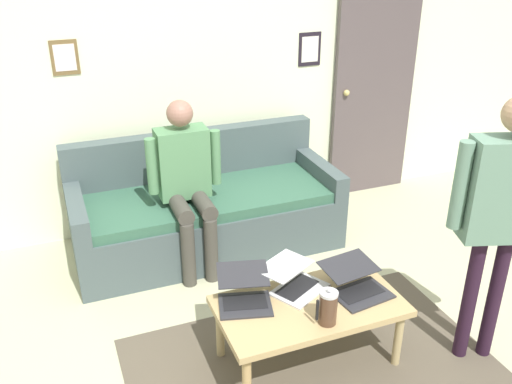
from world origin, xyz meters
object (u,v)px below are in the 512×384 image
interior_door (374,88)px  laptop_left (294,281)px  coffee_table (309,310)px  laptop_center (244,294)px  french_press (328,307)px  couch (205,211)px  person_standing (502,202)px  laptop_right (357,284)px  person_seated (186,177)px

interior_door → laptop_left: 2.52m
coffee_table → laptop_center: bearing=-25.1°
french_press → couch: bearing=-83.9°
french_press → person_standing: (-0.95, 0.13, 0.52)m
laptop_right → person_seated: 1.49m
french_press → person_seated: (0.38, -1.49, 0.21)m
couch → coffee_table: size_ratio=1.94×
coffee_table → laptop_center: 0.39m
french_press → person_standing: 1.09m
laptop_left → french_press: bearing=94.8°
laptop_center → person_seated: bearing=-88.8°
interior_door → laptop_right: (1.31, 1.99, -0.56)m
laptop_left → person_seated: person_seated is taller
laptop_right → person_standing: bearing=153.2°
person_seated → coffee_table: bearing=105.6°
interior_door → coffee_table: (1.62, 1.99, -0.66)m
person_standing → person_seated: 2.12m
interior_door → laptop_right: bearing=56.6°
interior_door → laptop_left: size_ratio=4.52×
interior_door → person_standing: bearing=74.0°
laptop_center → laptop_right: laptop_center is taller
laptop_right → laptop_center: bearing=-13.2°
laptop_left → person_standing: bearing=153.2°
laptop_center → laptop_right: size_ratio=1.07×
interior_door → laptop_center: (1.96, 1.83, -0.56)m
laptop_center → french_press: (-0.35, 0.35, 0.05)m
laptop_center → person_seated: 1.18m
laptop_left → person_standing: 1.24m
couch → laptop_right: couch is taller
laptop_left → laptop_center: size_ratio=1.04×
coffee_table → person_seated: 1.40m
couch → person_standing: 2.29m
interior_door → person_seated: interior_door is taller
laptop_right → interior_door: bearing=-123.4°
couch → laptop_left: (-0.15, 1.36, 0.15)m
laptop_center → interior_door: bearing=-137.0°
couch → laptop_center: 1.39m
couch → person_standing: size_ratio=1.28×
interior_door → couch: bearing=14.5°
couch → laptop_left: size_ratio=4.57×
coffee_table → laptop_left: size_ratio=2.36×
laptop_left → french_press: size_ratio=1.99×
interior_door → coffee_table: size_ratio=1.92×
laptop_center → person_seated: person_seated is taller
interior_door → laptop_right: 2.45m
laptop_left → laptop_right: bearing=153.3°
laptop_right → person_standing: 0.93m
couch → person_seated: person_seated is taller
couch → person_seated: size_ratio=1.62×
french_press → person_seated: person_seated is taller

